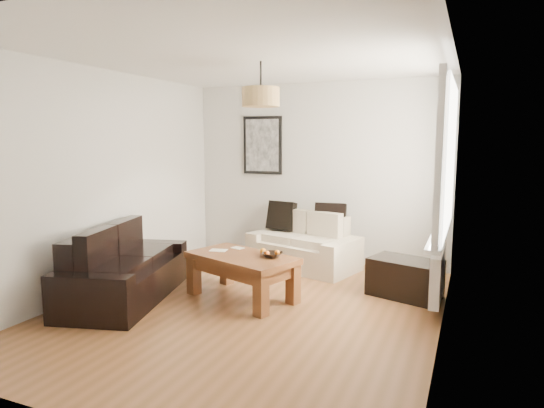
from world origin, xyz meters
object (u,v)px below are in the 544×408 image
at_px(coffee_table, 242,277).
at_px(sofa_leather, 125,266).
at_px(loveseat_cream, 303,242).
at_px(ottoman, 405,278).

bearing_deg(coffee_table, sofa_leather, -156.54).
xyz_separation_m(loveseat_cream, ottoman, (1.48, -0.71, -0.15)).
bearing_deg(ottoman, coffee_table, -154.49).
xyz_separation_m(coffee_table, ottoman, (1.68, 0.80, -0.03)).
relative_size(loveseat_cream, ottoman, 1.94).
distance_m(loveseat_cream, coffee_table, 1.53).
bearing_deg(sofa_leather, coffee_table, -81.73).
distance_m(coffee_table, ottoman, 1.86).
height_order(coffee_table, ottoman, coffee_table).
xyz_separation_m(sofa_leather, ottoman, (2.88, 1.32, -0.16)).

